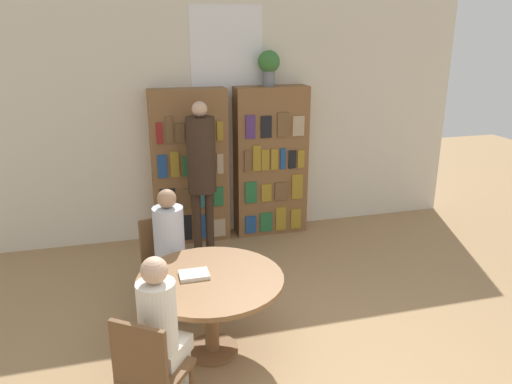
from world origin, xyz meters
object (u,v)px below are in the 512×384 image
object	(u,v)px
flower_vase	(269,64)
seated_reader_left	(171,244)
reading_table	(211,290)
librarian_standing	(201,162)
bookshelf_left	(190,167)
chair_near_camera	(149,369)
chair_left_side	(165,258)
seated_reader_right	(162,327)
bookshelf_right	(271,162)

from	to	relation	value
flower_vase	seated_reader_left	size ratio (longest dim) A/B	0.35
reading_table	librarian_standing	distance (m)	2.05
bookshelf_left	reading_table	distance (m)	2.49
flower_vase	chair_near_camera	xyz separation A→B (m)	(-1.77, -3.22, -1.71)
chair_left_side	librarian_standing	distance (m)	1.36
flower_vase	chair_left_side	bearing A→B (deg)	-134.12
chair_left_side	librarian_standing	world-z (taller)	librarian_standing
bookshelf_left	chair_near_camera	xyz separation A→B (m)	(-0.75, -3.21, -0.47)
chair_near_camera	seated_reader_right	xyz separation A→B (m)	(0.11, 0.15, 0.21)
bookshelf_left	librarian_standing	distance (m)	0.54
chair_left_side	chair_near_camera	bearing A→B (deg)	63.00
bookshelf_left	seated_reader_right	distance (m)	3.14
bookshelf_right	reading_table	size ratio (longest dim) A/B	1.61
flower_vase	librarian_standing	xyz separation A→B (m)	(-0.96, -0.51, -1.05)
reading_table	librarian_standing	xyz separation A→B (m)	(0.26, 1.95, 0.57)
reading_table	chair_left_side	xyz separation A→B (m)	(-0.29, 0.89, -0.09)
seated_reader_right	bookshelf_right	bearing A→B (deg)	96.81
seated_reader_right	librarian_standing	distance (m)	2.70
bookshelf_left	seated_reader_right	world-z (taller)	bookshelf_left
reading_table	bookshelf_left	bearing A→B (deg)	85.41
seated_reader_left	librarian_standing	bearing A→B (deg)	-130.49
librarian_standing	chair_left_side	bearing A→B (deg)	-117.84
bookshelf_left	seated_reader_right	bearing A→B (deg)	-101.81
reading_table	seated_reader_left	world-z (taller)	seated_reader_left
flower_vase	seated_reader_right	size ratio (longest dim) A/B	0.35
bookshelf_left	chair_near_camera	distance (m)	3.33
bookshelf_left	librarian_standing	world-z (taller)	bookshelf_left
bookshelf_left	bookshelf_right	size ratio (longest dim) A/B	1.00
chair_near_camera	reading_table	bearing A→B (deg)	90.00
bookshelf_right	seated_reader_right	xyz separation A→B (m)	(-1.70, -3.06, -0.26)
flower_vase	reading_table	distance (m)	3.18
bookshelf_right	chair_near_camera	distance (m)	3.71
reading_table	chair_left_side	bearing A→B (deg)	108.17
bookshelf_left	reading_table	xyz separation A→B (m)	(-0.20, -2.45, -0.38)
flower_vase	seated_reader_right	xyz separation A→B (m)	(-1.67, -3.07, -1.50)
bookshelf_left	chair_near_camera	world-z (taller)	bookshelf_left
bookshelf_right	librarian_standing	world-z (taller)	bookshelf_right
chair_left_side	librarian_standing	bearing A→B (deg)	-136.01
seated_reader_right	librarian_standing	xyz separation A→B (m)	(0.71, 2.56, 0.45)
chair_left_side	seated_reader_left	bearing A→B (deg)	90.00
bookshelf_right	flower_vase	xyz separation A→B (m)	(-0.03, 0.00, 1.24)
chair_near_camera	seated_reader_right	distance (m)	0.27
seated_reader_right	flower_vase	bearing A→B (deg)	97.34
librarian_standing	bookshelf_right	bearing A→B (deg)	26.85
librarian_standing	seated_reader_right	bearing A→B (deg)	-105.46
bookshelf_right	seated_reader_right	bearing A→B (deg)	-119.02
bookshelf_right	seated_reader_left	xyz separation A→B (m)	(-1.49, -1.73, -0.26)
flower_vase	librarian_standing	distance (m)	1.51
bookshelf_left	chair_left_side	distance (m)	1.70
bookshelf_left	seated_reader_left	xyz separation A→B (m)	(-0.43, -1.73, -0.26)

